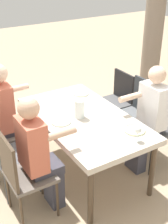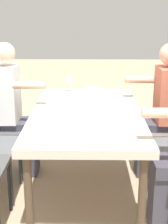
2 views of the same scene
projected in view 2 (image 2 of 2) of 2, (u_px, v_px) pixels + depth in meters
name	position (u px, v px, depth m)	size (l,w,h in m)	color
ground_plane	(86.00, 188.00, 3.23)	(16.00, 16.00, 0.00)	tan
dining_table	(86.00, 119.00, 3.02)	(1.69, 0.95, 0.75)	beige
diner_man_white	(160.00, 107.00, 3.32)	(0.35, 0.49, 1.31)	#3F3F4C
diner_guest_third	(15.00, 106.00, 3.33)	(0.34, 0.49, 1.31)	#3F3F4C
plate_0	(46.00, 133.00, 2.48)	(0.21, 0.21, 0.02)	white
fork_0	(43.00, 141.00, 2.34)	(0.02, 0.17, 0.01)	silver
spoon_0	(48.00, 126.00, 2.63)	(0.02, 0.17, 0.01)	silver
plate_1	(119.00, 111.00, 2.98)	(0.23, 0.23, 0.02)	white
fork_1	(120.00, 117.00, 2.84)	(0.02, 0.17, 0.01)	silver
spoon_1	(118.00, 107.00, 3.12)	(0.02, 0.17, 0.01)	silver
plate_2	(58.00, 95.00, 3.53)	(0.23, 0.23, 0.02)	silver
wine_glass_2	(69.00, 81.00, 3.64)	(0.07, 0.07, 0.16)	white
fork_2	(57.00, 99.00, 3.39)	(0.02, 0.17, 0.01)	silver
spoon_2	(59.00, 92.00, 3.67)	(0.02, 0.17, 0.01)	silver
water_pitcher	(92.00, 101.00, 2.96)	(0.12, 0.12, 0.22)	white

